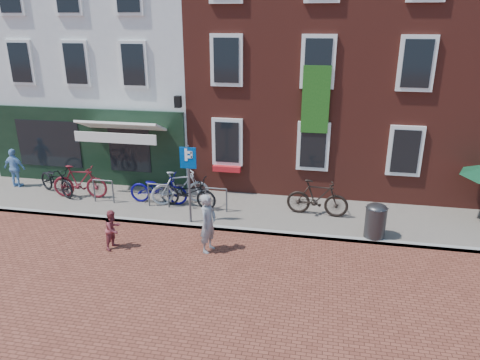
% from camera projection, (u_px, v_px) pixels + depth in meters
% --- Properties ---
extents(ground, '(80.00, 80.00, 0.00)m').
position_uv_depth(ground, '(191.00, 228.00, 13.65)').
color(ground, brown).
extents(sidewalk, '(24.00, 3.00, 0.10)m').
position_uv_depth(sidewalk, '(233.00, 210.00, 14.84)').
color(sidewalk, slate).
rests_on(sidewalk, ground).
extents(building_stucco, '(8.00, 8.00, 9.00)m').
position_uv_depth(building_stucco, '(125.00, 58.00, 19.47)').
color(building_stucco, silver).
rests_on(building_stucco, ground).
extents(building_brick_mid, '(6.00, 8.00, 10.00)m').
position_uv_depth(building_brick_mid, '(284.00, 48.00, 18.04)').
color(building_brick_mid, maroon).
rests_on(building_brick_mid, ground).
extents(building_brick_right, '(6.00, 8.00, 10.00)m').
position_uv_depth(building_brick_right, '(440.00, 49.00, 16.96)').
color(building_brick_right, maroon).
rests_on(building_brick_right, ground).
extents(litter_bin, '(0.60, 0.60, 1.10)m').
position_uv_depth(litter_bin, '(376.00, 219.00, 12.72)').
color(litter_bin, '#333335').
rests_on(litter_bin, sidewalk).
extents(parking_sign, '(0.50, 0.08, 2.48)m').
position_uv_depth(parking_sign, '(189.00, 171.00, 13.28)').
color(parking_sign, '#4C4C4F').
rests_on(parking_sign, sidewalk).
extents(woman, '(0.54, 0.69, 1.68)m').
position_uv_depth(woman, '(208.00, 223.00, 12.05)').
color(woman, gray).
rests_on(woman, ground).
extents(boy, '(0.54, 0.64, 1.14)m').
position_uv_depth(boy, '(113.00, 229.00, 12.31)').
color(boy, '#90373F').
rests_on(boy, ground).
extents(cafe_person, '(0.88, 0.40, 1.48)m').
position_uv_depth(cafe_person, '(15.00, 168.00, 16.55)').
color(cafe_person, '#7CAADB').
rests_on(cafe_person, sidewalk).
extents(bicycle_0, '(2.13, 1.57, 1.07)m').
position_uv_depth(bicycle_0, '(56.00, 180.00, 15.91)').
color(bicycle_0, black).
rests_on(bicycle_0, sidewalk).
extents(bicycle_1, '(2.02, 0.75, 1.19)m').
position_uv_depth(bicycle_1, '(80.00, 182.00, 15.56)').
color(bicycle_1, maroon).
rests_on(bicycle_1, sidewalk).
extents(bicycle_2, '(2.05, 0.74, 1.07)m').
position_uv_depth(bicycle_2, '(158.00, 188.00, 15.10)').
color(bicycle_2, '#0A0564').
rests_on(bicycle_2, sidewalk).
extents(bicycle_3, '(2.03, 1.31, 1.19)m').
position_uv_depth(bicycle_3, '(180.00, 188.00, 15.02)').
color(bicycle_3, '#ACACAE').
rests_on(bicycle_3, sidewalk).
extents(bicycle_4, '(2.11, 0.97, 1.07)m').
position_uv_depth(bicycle_4, '(188.00, 192.00, 14.79)').
color(bicycle_4, black).
rests_on(bicycle_4, sidewalk).
extents(bicycle_5, '(2.01, 0.72, 1.19)m').
position_uv_depth(bicycle_5, '(317.00, 198.00, 14.14)').
color(bicycle_5, black).
rests_on(bicycle_5, sidewalk).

